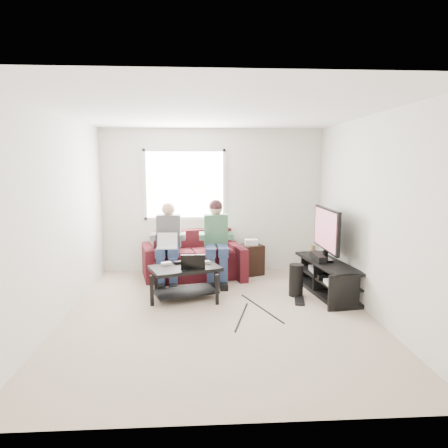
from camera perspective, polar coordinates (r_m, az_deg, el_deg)
The scene contains 26 objects.
floor at distance 5.40m, azimuth -0.82°, elevation -12.80°, with size 4.50×4.50×0.00m, color #BDA893.
ceiling at distance 5.07m, azimuth -0.89°, elevation 15.73°, with size 4.50×4.50×0.00m, color white.
wall_back at distance 7.31m, azimuth -1.66°, elevation 3.31°, with size 4.50×4.50×0.00m, color silver.
wall_front at distance 2.86m, azimuth 1.20°, elevation -4.89°, with size 4.50×4.50×0.00m, color silver.
wall_left at distance 5.37m, azimuth -22.70°, elevation 0.76°, with size 4.50×4.50×0.00m, color silver.
wall_right at distance 5.54m, azimuth 20.30°, elevation 1.11°, with size 4.50×4.50×0.00m, color silver.
window at distance 7.27m, azimuth -5.62°, elevation 5.62°, with size 1.48×0.04×1.28m.
sofa at distance 7.04m, azimuth -4.47°, elevation -5.15°, with size 1.87×1.08×0.80m.
person_left at distance 6.69m, azimuth -7.98°, elevation -2.23°, with size 0.40×0.70×1.33m.
person_right at distance 6.69m, azimuth -1.12°, elevation -1.64°, with size 0.40×0.71×1.37m.
laptop_silver at distance 6.46m, azimuth -8.14°, elevation -2.88°, with size 0.32×0.22×0.24m, color silver, non-canonical shape.
coffee_table at distance 5.91m, azimuth -5.57°, elevation -7.27°, with size 1.12×0.90×0.49m.
laptop_black at distance 5.76m, azimuth -4.44°, elevation -5.12°, with size 0.34×0.24×0.24m, color black, non-canonical shape.
controller_a at distance 6.00m, azimuth -8.23°, elevation -5.62°, with size 0.14×0.09×0.04m, color silver.
controller_b at distance 6.05m, azimuth -6.48°, elevation -5.47°, with size 0.14×0.09×0.04m, color black.
controller_c at distance 6.01m, azimuth -2.67°, elevation -5.52°, with size 0.14×0.09×0.04m, color gray.
tv_stand at distance 6.35m, azimuth 14.48°, elevation -7.65°, with size 0.65×1.56×0.50m.
tv at distance 6.29m, azimuth 14.43°, elevation -0.94°, with size 0.12×1.10×0.81m.
soundbar at distance 6.33m, azimuth 13.28°, elevation -4.62°, with size 0.12×0.50×0.10m, color black.
drink_cup at distance 6.84m, azimuth 12.57°, elevation -3.52°, with size 0.08×0.08×0.12m, color #986841.
console_white at distance 5.97m, azimuth 15.69°, elevation -8.03°, with size 0.30×0.22×0.06m, color silver.
console_grey at distance 6.61m, azimuth 13.71°, elevation -6.26°, with size 0.34×0.26×0.08m, color gray.
console_black at distance 6.29m, azimuth 14.65°, elevation -7.10°, with size 0.38×0.30×0.07m, color black.
subwoofer at distance 6.15m, azimuth 10.26°, elevation -7.89°, with size 0.21×0.21×0.48m, color black.
keyboard_floor at distance 5.98m, azimuth 10.72°, elevation -10.68°, with size 0.13×0.40×0.02m, color black.
end_table at distance 7.20m, azimuth 3.89°, elevation -4.95°, with size 0.36×0.36×0.64m.
Camera 1 is at (-0.23, -5.03, 1.96)m, focal length 32.00 mm.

